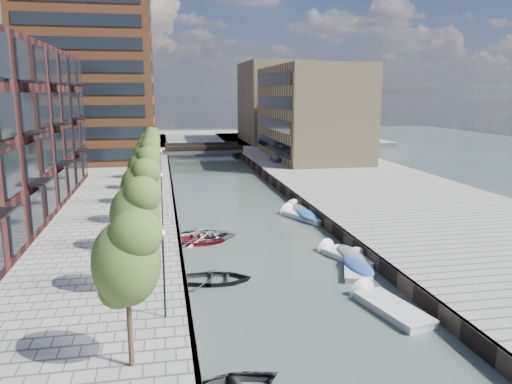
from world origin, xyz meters
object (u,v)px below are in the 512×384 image
object	(u,v)px
tree_2	(140,186)
car	(277,157)
tree_5	(148,149)
sloop_0	(216,282)
motorboat_3	(303,216)
sloop_3	(206,240)
motorboat_1	(346,255)
sloop_2	(198,243)
tree_6	(149,142)
motorboat_0	(357,267)
motorboat_2	(385,306)
motorboat_4	(299,211)
bridge	(203,149)
tree_4	(146,158)
sloop_4	(198,240)
tree_0	(126,257)
tree_3	(144,169)
tree_1	(135,212)

from	to	relation	value
tree_2	car	world-z (taller)	tree_2
tree_5	sloop_0	bearing A→B (deg)	-80.15
tree_5	motorboat_3	world-z (taller)	tree_5
sloop_3	motorboat_1	world-z (taller)	motorboat_1
motorboat_1	sloop_2	bearing A→B (deg)	151.23
tree_6	sloop_0	world-z (taller)	tree_6
motorboat_0	motorboat_2	bearing A→B (deg)	-97.68
tree_6	motorboat_0	world-z (taller)	tree_6
motorboat_3	motorboat_4	bearing A→B (deg)	85.10
bridge	motorboat_2	world-z (taller)	bridge
motorboat_1	car	bearing A→B (deg)	83.49
motorboat_1	motorboat_4	world-z (taller)	motorboat_4
tree_5	motorboat_2	xyz separation A→B (m)	(12.61, -30.01, -5.21)
tree_4	motorboat_1	world-z (taller)	tree_4
sloop_4	motorboat_0	distance (m)	12.79
tree_6	motorboat_3	distance (m)	23.10
sloop_0	sloop_2	xyz separation A→B (m)	(-0.49, 8.03, 0.00)
tree_2	sloop_4	xyz separation A→B (m)	(3.89, 5.25, -5.31)
motorboat_4	tree_5	bearing A→B (deg)	147.42
motorboat_1	tree_0	bearing A→B (deg)	-136.16
sloop_2	motorboat_3	distance (m)	11.46
car	tree_4	bearing A→B (deg)	-123.73
sloop_0	car	distance (m)	45.90
motorboat_4	motorboat_1	bearing A→B (deg)	-91.51
tree_4	sloop_2	distance (m)	11.69
motorboat_4	tree_3	bearing A→B (deg)	-159.63
tree_3	tree_5	bearing A→B (deg)	90.00
motorboat_1	tree_4	bearing A→B (deg)	131.96
sloop_0	motorboat_0	world-z (taller)	motorboat_0
tree_1	sloop_3	world-z (taller)	tree_1
tree_0	motorboat_3	bearing A→B (deg)	60.42
motorboat_0	car	xyz separation A→B (m)	(4.81, 43.31, 1.41)
motorboat_1	motorboat_4	distance (m)	13.18
sloop_0	motorboat_3	distance (m)	16.72
sloop_0	motorboat_0	distance (m)	9.10
tree_6	car	xyz separation A→B (m)	(18.19, 11.99, -3.71)
tree_3	motorboat_0	distance (m)	17.65
tree_5	motorboat_1	size ratio (longest dim) A/B	1.20
sloop_0	tree_0	bearing A→B (deg)	165.49
tree_3	motorboat_4	bearing A→B (deg)	20.37
motorboat_4	motorboat_2	bearing A→B (deg)	-93.37
tree_2	tree_5	distance (m)	21.00
tree_0	tree_3	world-z (taller)	same
tree_0	sloop_0	distance (m)	12.33
tree_6	sloop_2	size ratio (longest dim) A/B	1.36
tree_3	tree_4	xyz separation A→B (m)	(0.00, 7.00, 0.00)
sloop_0	motorboat_3	xyz separation A→B (m)	(9.39, 13.83, 0.21)
tree_2	motorboat_2	distance (m)	16.35
sloop_3	tree_3	bearing A→B (deg)	60.59
car	sloop_3	bearing A→B (deg)	-110.11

